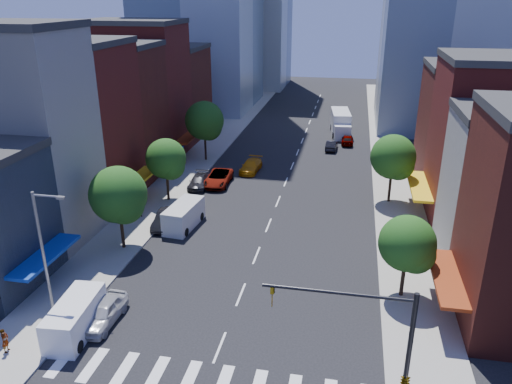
# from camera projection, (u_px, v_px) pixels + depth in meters

# --- Properties ---
(ground) EXTENTS (220.00, 220.00, 0.00)m
(ground) POSITION_uv_depth(u_px,v_px,m) (220.00, 347.00, 31.12)
(ground) COLOR black
(ground) RESTS_ON ground
(sidewalk_left) EXTENTS (5.00, 120.00, 0.15)m
(sidewalk_left) POSITION_uv_depth(u_px,v_px,m) (207.00, 151.00, 69.80)
(sidewalk_left) COLOR gray
(sidewalk_left) RESTS_ON ground
(sidewalk_right) EXTENTS (5.00, 120.00, 0.15)m
(sidewalk_right) POSITION_uv_depth(u_px,v_px,m) (391.00, 162.00, 65.34)
(sidewalk_right) COLOR gray
(sidewalk_right) RESTS_ON ground
(crosswalk) EXTENTS (19.00, 3.00, 0.01)m
(crosswalk) POSITION_uv_depth(u_px,v_px,m) (206.00, 381.00, 28.39)
(crosswalk) COLOR silver
(crosswalk) RESTS_ON ground
(bldg_left_1) EXTENTS (12.00, 8.00, 18.00)m
(bldg_left_1) POSITION_uv_depth(u_px,v_px,m) (15.00, 139.00, 42.49)
(bldg_left_1) COLOR beige
(bldg_left_1) RESTS_ON ground
(bldg_left_2) EXTENTS (12.00, 9.00, 16.00)m
(bldg_left_2) POSITION_uv_depth(u_px,v_px,m) (70.00, 127.00, 50.61)
(bldg_left_2) COLOR maroon
(bldg_left_2) RESTS_ON ground
(bldg_left_3) EXTENTS (12.00, 8.00, 15.00)m
(bldg_left_3) POSITION_uv_depth(u_px,v_px,m) (109.00, 113.00, 58.54)
(bldg_left_3) COLOR #501A14
(bldg_left_3) RESTS_ON ground
(bldg_left_4) EXTENTS (12.00, 9.00, 17.00)m
(bldg_left_4) POSITION_uv_depth(u_px,v_px,m) (138.00, 92.00, 65.92)
(bldg_left_4) COLOR maroon
(bldg_left_4) RESTS_ON ground
(bldg_left_5) EXTENTS (12.00, 10.00, 13.00)m
(bldg_left_5) POSITION_uv_depth(u_px,v_px,m) (164.00, 94.00, 75.32)
(bldg_left_5) COLOR #501A14
(bldg_left_5) RESTS_ON ground
(bldg_right_2) EXTENTS (12.00, 10.00, 15.00)m
(bldg_right_2) POSITION_uv_depth(u_px,v_px,m) (502.00, 144.00, 46.48)
(bldg_right_2) COLOR maroon
(bldg_right_2) RESTS_ON ground
(bldg_right_3) EXTENTS (12.00, 10.00, 13.00)m
(bldg_right_3) POSITION_uv_depth(u_px,v_px,m) (477.00, 128.00, 55.97)
(bldg_right_3) COLOR #501A14
(bldg_right_3) RESTS_ON ground
(traffic_signal) EXTENTS (7.24, 2.24, 8.00)m
(traffic_signal) POSITION_uv_depth(u_px,v_px,m) (395.00, 364.00, 23.71)
(traffic_signal) COLOR black
(traffic_signal) RESTS_ON sidewalk_right
(streetlight) EXTENTS (2.25, 0.25, 9.00)m
(streetlight) POSITION_uv_depth(u_px,v_px,m) (45.00, 248.00, 32.19)
(streetlight) COLOR slate
(streetlight) RESTS_ON sidewalk_left
(tree_left_near) EXTENTS (4.80, 4.80, 7.30)m
(tree_left_near) POSITION_uv_depth(u_px,v_px,m) (120.00, 197.00, 41.31)
(tree_left_near) COLOR black
(tree_left_near) RESTS_ON sidewalk_left
(tree_left_mid) EXTENTS (4.20, 4.20, 6.65)m
(tree_left_mid) POSITION_uv_depth(u_px,v_px,m) (167.00, 160.00, 51.47)
(tree_left_mid) COLOR black
(tree_left_mid) RESTS_ON sidewalk_left
(tree_left_far) EXTENTS (5.00, 5.00, 7.75)m
(tree_left_far) POSITION_uv_depth(u_px,v_px,m) (205.00, 122.00, 63.98)
(tree_left_far) COLOR black
(tree_left_far) RESTS_ON sidewalk_left
(tree_right_near) EXTENTS (4.00, 4.00, 6.20)m
(tree_right_near) POSITION_uv_depth(u_px,v_px,m) (409.00, 246.00, 34.72)
(tree_right_near) COLOR black
(tree_right_near) RESTS_ON sidewalk_right
(tree_right_far) EXTENTS (4.60, 4.60, 7.20)m
(tree_right_far) POSITION_uv_depth(u_px,v_px,m) (394.00, 159.00, 50.88)
(tree_right_far) COLOR black
(tree_right_far) RESTS_ON sidewalk_right
(parked_car_front) EXTENTS (1.92, 4.68, 1.59)m
(parked_car_front) POSITION_uv_depth(u_px,v_px,m) (103.00, 312.00, 33.19)
(parked_car_front) COLOR #B7B8BC
(parked_car_front) RESTS_ON ground
(parked_car_second) EXTENTS (1.75, 4.62, 1.50)m
(parked_car_second) POSITION_uv_depth(u_px,v_px,m) (166.00, 219.00, 47.10)
(parked_car_second) COLOR black
(parked_car_second) RESTS_ON ground
(parked_car_third) EXTENTS (2.75, 5.73, 1.58)m
(parked_car_third) POSITION_uv_depth(u_px,v_px,m) (218.00, 178.00, 57.44)
(parked_car_third) COLOR #999999
(parked_car_third) RESTS_ON ground
(parked_car_rear) EXTENTS (2.37, 4.88, 1.37)m
(parked_car_rear) POSITION_uv_depth(u_px,v_px,m) (199.00, 182.00, 56.59)
(parked_car_rear) COLOR black
(parked_car_rear) RESTS_ON ground
(cargo_van_near) EXTENTS (2.57, 5.48, 2.27)m
(cargo_van_near) POSITION_uv_depth(u_px,v_px,m) (74.00, 319.00, 31.97)
(cargo_van_near) COLOR white
(cargo_van_near) RESTS_ON ground
(cargo_van_far) EXTENTS (2.65, 5.49, 2.26)m
(cargo_van_far) POSITION_uv_depth(u_px,v_px,m) (183.00, 216.00, 46.79)
(cargo_van_far) COLOR silver
(cargo_van_far) RESTS_ON ground
(taxi) EXTENTS (2.35, 5.09, 1.44)m
(taxi) POSITION_uv_depth(u_px,v_px,m) (251.00, 166.00, 61.66)
(taxi) COLOR orange
(taxi) RESTS_ON ground
(traffic_car_oncoming) EXTENTS (1.61, 4.07, 1.32)m
(traffic_car_oncoming) POSITION_uv_depth(u_px,v_px,m) (331.00, 145.00, 70.27)
(traffic_car_oncoming) COLOR black
(traffic_car_oncoming) RESTS_ON ground
(traffic_car_far) EXTENTS (1.76, 4.21, 1.43)m
(traffic_car_far) POSITION_uv_depth(u_px,v_px,m) (347.00, 139.00, 72.91)
(traffic_car_far) COLOR #999999
(traffic_car_far) RESTS_ON ground
(box_truck) EXTENTS (3.55, 9.01, 3.53)m
(box_truck) POSITION_uv_depth(u_px,v_px,m) (341.00, 124.00, 77.83)
(box_truck) COLOR silver
(box_truck) RESTS_ON ground
(pedestrian_near) EXTENTS (0.46, 0.63, 1.60)m
(pedestrian_near) POSITION_uv_depth(u_px,v_px,m) (5.00, 340.00, 30.28)
(pedestrian_near) COLOR #999999
(pedestrian_near) RESTS_ON sidewalk_left
(pedestrian_far) EXTENTS (0.96, 1.09, 1.90)m
(pedestrian_far) POSITION_uv_depth(u_px,v_px,m) (137.00, 209.00, 48.49)
(pedestrian_far) COLOR #999999
(pedestrian_far) RESTS_ON sidewalk_left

